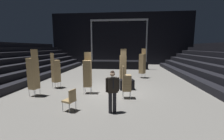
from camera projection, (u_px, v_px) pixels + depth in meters
name	position (u px, v px, depth m)	size (l,w,h in m)	color
ground_plane	(111.00, 91.00, 9.57)	(22.00, 30.00, 0.10)	slate
arena_end_wall	(121.00, 39.00, 23.73)	(22.00, 0.30, 8.00)	black
stage_riser	(119.00, 63.00, 19.67)	(7.15, 2.70, 5.98)	black
man_with_tie	(112.00, 89.00, 6.05)	(0.56, 0.36, 1.75)	black
chair_stack_front_left	(127.00, 82.00, 7.88)	(0.47, 0.47, 1.71)	#B2B5BA
chair_stack_front_right	(33.00, 73.00, 8.18)	(0.55, 0.55, 2.56)	#B2B5BA
chair_stack_mid_left	(142.00, 63.00, 13.14)	(0.62, 0.62, 2.56)	#B2B5BA
chair_stack_mid_right	(56.00, 71.00, 9.86)	(0.62, 0.62, 2.31)	#B2B5BA
chair_stack_mid_centre	(87.00, 73.00, 8.68)	(0.47, 0.47, 2.39)	#B2B5BA
chair_stack_rear_left	(123.00, 67.00, 10.91)	(0.51, 0.51, 2.56)	#B2B5BA
equipment_road_case	(127.00, 84.00, 9.64)	(0.90, 0.60, 0.63)	black
loose_chair_near_man	(70.00, 99.00, 6.29)	(0.57, 0.57, 0.95)	#B2B5BA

